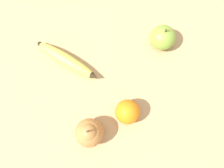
# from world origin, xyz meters

# --- Properties ---
(ground_plane) EXTENTS (3.00, 3.00, 0.00)m
(ground_plane) POSITION_xyz_m (0.00, 0.00, 0.00)
(ground_plane) COLOR tan
(banana) EXTENTS (0.20, 0.12, 0.04)m
(banana) POSITION_xyz_m (-0.15, -0.03, 0.02)
(banana) COLOR #DBCC4C
(banana) RESTS_ON ground_plane
(orange) EXTENTS (0.07, 0.07, 0.07)m
(orange) POSITION_xyz_m (0.04, -0.16, 0.03)
(orange) COLOR orange
(orange) RESTS_ON ground_plane
(pear) EXTENTS (0.07, 0.07, 0.09)m
(pear) POSITION_xyz_m (-0.06, -0.22, 0.04)
(pear) COLOR #B2753D
(pear) RESTS_ON ground_plane
(apple) EXTENTS (0.08, 0.08, 0.08)m
(apple) POSITION_xyz_m (0.12, 0.07, 0.03)
(apple) COLOR olive
(apple) RESTS_ON ground_plane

